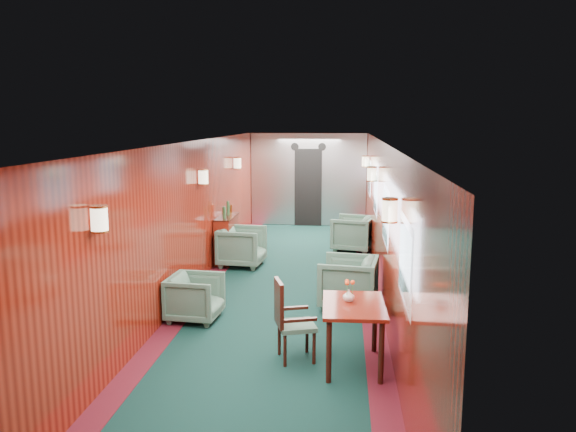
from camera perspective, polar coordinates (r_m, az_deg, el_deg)
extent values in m
plane|color=#0C2C26|center=(9.03, -0.38, -7.86)|extent=(12.00, 12.00, 0.00)
cube|color=white|center=(8.62, -0.40, 7.21)|extent=(3.00, 12.00, 0.10)
cube|color=white|center=(8.61, -0.40, 7.28)|extent=(1.20, 12.00, 0.06)
cube|color=maroon|center=(14.67, 2.11, 3.76)|extent=(3.00, 0.10, 2.40)
cube|color=maroon|center=(3.12, -12.96, -19.96)|extent=(3.00, 0.10, 2.40)
cube|color=maroon|center=(9.02, -9.91, -0.17)|extent=(0.10, 12.00, 2.40)
cube|color=maroon|center=(8.71, 9.46, -0.51)|extent=(0.10, 12.00, 2.40)
cube|color=#480E18|center=(9.27, -8.79, -7.50)|extent=(0.30, 12.00, 0.01)
cube|color=#480E18|center=(8.99, 8.29, -8.02)|extent=(0.30, 12.00, 0.01)
cube|color=#B6B7BD|center=(14.59, 2.09, 3.72)|extent=(2.98, 0.12, 2.38)
cube|color=black|center=(14.53, 2.06, 2.91)|extent=(0.70, 0.06, 2.00)
cylinder|color=black|center=(14.48, 0.70, 7.06)|extent=(0.20, 0.04, 0.20)
cylinder|color=black|center=(14.44, 3.49, 7.03)|extent=(0.20, 0.04, 0.20)
cube|color=silver|center=(5.25, 11.84, -4.61)|extent=(0.02, 1.10, 0.80)
cube|color=#405E60|center=(5.25, 11.76, -4.61)|extent=(0.01, 0.96, 0.66)
cube|color=silver|center=(7.69, 9.91, 0.00)|extent=(0.02, 1.10, 0.80)
cube|color=#405E60|center=(7.69, 9.85, 0.00)|extent=(0.01, 0.96, 0.66)
cube|color=silver|center=(10.16, 8.91, 2.38)|extent=(0.02, 1.10, 0.80)
cube|color=#405E60|center=(10.16, 8.87, 2.38)|extent=(0.01, 0.96, 0.66)
cube|color=silver|center=(12.64, 8.31, 3.83)|extent=(0.02, 1.10, 0.80)
cube|color=#405E60|center=(12.64, 8.27, 3.83)|extent=(0.01, 0.96, 0.66)
cylinder|color=beige|center=(5.64, -18.62, -0.29)|extent=(0.16, 0.16, 0.24)
cylinder|color=#AD7630|center=(5.66, -18.56, -1.48)|extent=(0.17, 0.17, 0.02)
cylinder|color=beige|center=(5.95, 10.30, 0.57)|extent=(0.16, 0.16, 0.24)
cylinder|color=#AD7630|center=(5.97, 10.27, -0.56)|extent=(0.17, 0.17, 0.02)
cylinder|color=beige|center=(9.40, -8.61, 3.95)|extent=(0.16, 0.16, 0.24)
cylinder|color=#AD7630|center=(9.41, -8.59, 3.22)|extent=(0.17, 0.17, 0.02)
cylinder|color=beige|center=(9.91, 8.51, 4.25)|extent=(0.16, 0.16, 0.24)
cylinder|color=#AD7630|center=(9.93, 8.49, 3.56)|extent=(0.17, 0.17, 0.02)
cylinder|color=beige|center=(12.31, -5.17, 5.38)|extent=(0.16, 0.16, 0.24)
cylinder|color=#AD7630|center=(12.32, -5.16, 4.82)|extent=(0.17, 0.17, 0.02)
cylinder|color=beige|center=(12.90, 7.89, 5.52)|extent=(0.16, 0.16, 0.24)
cylinder|color=#AD7630|center=(12.91, 7.87, 4.99)|extent=(0.17, 0.17, 0.02)
cube|color=maroon|center=(6.31, 6.71, -9.03)|extent=(0.71, 0.99, 0.04)
cylinder|color=black|center=(6.04, 4.17, -13.56)|extent=(0.06, 0.06, 0.69)
cylinder|color=black|center=(6.07, 9.46, -13.56)|extent=(0.06, 0.06, 0.69)
cylinder|color=black|center=(6.82, 4.16, -10.78)|extent=(0.06, 0.06, 0.69)
cylinder|color=black|center=(6.84, 8.80, -10.80)|extent=(0.06, 0.06, 0.69)
cube|color=#1B4135|center=(6.55, 0.86, -11.08)|extent=(0.51, 0.51, 0.05)
cube|color=black|center=(6.41, -0.93, -8.85)|extent=(0.15, 0.37, 0.53)
cube|color=#1B4135|center=(6.43, -0.73, -9.29)|extent=(0.10, 0.27, 0.32)
cube|color=black|center=(6.31, 1.27, -10.52)|extent=(0.37, 0.15, 0.04)
cube|color=black|center=(6.68, 0.47, -9.34)|extent=(0.37, 0.15, 0.04)
cylinder|color=black|center=(6.44, -0.31, -13.50)|extent=(0.04, 0.04, 0.38)
cylinder|color=black|center=(6.51, 2.66, -13.25)|extent=(0.04, 0.04, 0.38)
cylinder|color=black|center=(6.75, -0.89, -12.40)|extent=(0.04, 0.04, 0.38)
cylinder|color=black|center=(6.81, 1.94, -12.18)|extent=(0.04, 0.04, 0.38)
cube|color=maroon|center=(10.99, -6.27, -2.33)|extent=(0.29, 0.98, 0.88)
cube|color=black|center=(10.90, -6.26, -0.06)|extent=(0.31, 1.00, 0.02)
cylinder|color=#254A29|center=(10.65, -6.49, 0.35)|extent=(0.07, 0.07, 0.22)
cylinder|color=#254A29|center=(10.97, -6.12, 0.80)|extent=(0.06, 0.06, 0.28)
cylinder|color=#AD7630|center=(11.17, -5.91, 0.70)|extent=(0.08, 0.08, 0.18)
imported|color=silver|center=(6.36, 6.18, -8.03)|extent=(0.15, 0.15, 0.14)
imported|color=#1B4135|center=(7.91, -9.41, -8.17)|extent=(0.75, 0.73, 0.64)
imported|color=#1B4135|center=(10.62, -4.68, -3.11)|extent=(0.89, 0.87, 0.75)
imported|color=#1B4135|center=(8.35, 6.12, -6.71)|extent=(0.93, 0.91, 0.75)
imported|color=#1B4135|center=(11.87, 6.60, -1.78)|extent=(0.99, 0.97, 0.74)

